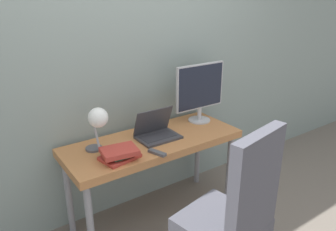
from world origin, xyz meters
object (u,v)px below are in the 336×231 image
(office_chair, at_px, (236,212))
(book_stack, at_px, (120,154))
(monitor, at_px, (200,90))
(desk_lamp, at_px, (98,121))
(laptop, at_px, (157,132))

(office_chair, height_order, book_stack, office_chair)
(monitor, bearing_deg, office_chair, -119.05)
(monitor, xyz_separation_m, book_stack, (-0.91, -0.24, -0.24))
(desk_lamp, distance_m, office_chair, 1.06)
(laptop, xyz_separation_m, book_stack, (-0.40, -0.16, -0.01))
(laptop, xyz_separation_m, office_chair, (-0.06, -0.93, -0.16))
(laptop, xyz_separation_m, monitor, (0.51, 0.09, 0.24))
(office_chair, bearing_deg, desk_lamp, 115.98)
(book_stack, bearing_deg, office_chair, -65.92)
(book_stack, bearing_deg, laptop, 21.31)
(monitor, relative_size, office_chair, 0.45)
(laptop, height_order, desk_lamp, desk_lamp)
(monitor, height_order, office_chair, monitor)
(desk_lamp, xyz_separation_m, book_stack, (0.09, -0.12, -0.22))
(laptop, relative_size, book_stack, 1.15)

